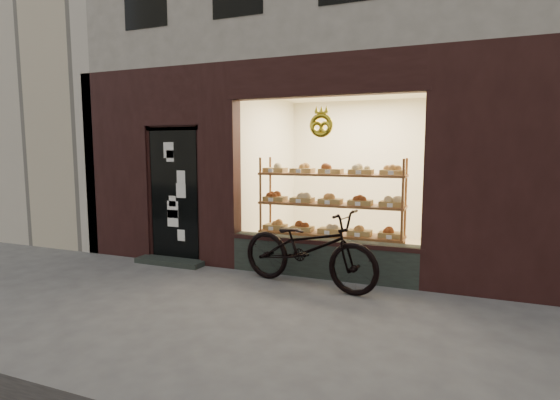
% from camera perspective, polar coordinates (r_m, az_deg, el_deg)
% --- Properties ---
extents(ground, '(90.00, 90.00, 0.00)m').
position_cam_1_polar(ground, '(4.72, -7.75, -16.17)').
color(ground, '#4B4B4C').
extents(neighbor_left, '(12.00, 7.00, 9.00)m').
position_cam_1_polar(neighbor_left, '(15.23, -30.60, 15.87)').
color(neighbor_left, beige).
rests_on(neighbor_left, ground).
extents(display_shelf, '(2.20, 0.45, 1.70)m').
position_cam_1_polar(display_shelf, '(6.62, 6.59, -1.63)').
color(display_shelf, brown).
rests_on(display_shelf, ground).
extents(bicycle, '(2.09, 1.06, 1.05)m').
position_cam_1_polar(bicycle, '(5.84, 3.69, -6.25)').
color(bicycle, black).
rests_on(bicycle, ground).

